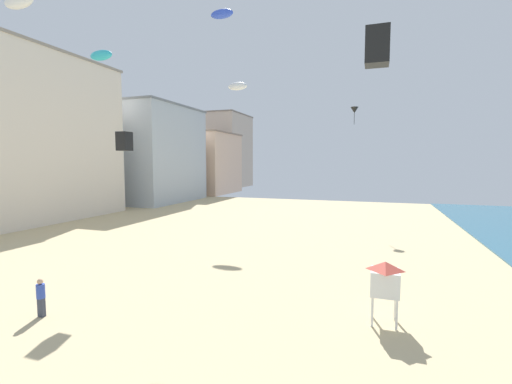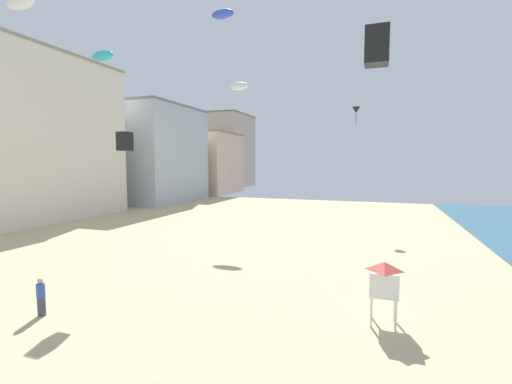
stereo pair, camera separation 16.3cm
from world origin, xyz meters
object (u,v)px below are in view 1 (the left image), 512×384
object	(u,v)px
kite_black_delta	(354,110)
kite_black_box	(377,47)
kite_flyer	(41,295)
kite_white_parafoil	(19,1)
kite_white_parafoil_2	(238,86)
lifeguard_stand	(385,279)
kite_blue_parafoil	(222,14)
kite_black_box_2	(124,141)
kite_cyan_parafoil	(101,55)

from	to	relation	value
kite_black_delta	kite_black_box	bearing A→B (deg)	-84.30
kite_flyer	kite_white_parafoil	xyz separation A→B (m)	(-9.30, 7.01, 16.15)
kite_white_parafoil	kite_white_parafoil_2	bearing A→B (deg)	58.58
lifeguard_stand	kite_black_box	xyz separation A→B (m)	(-0.55, 1.97, 9.70)
kite_blue_parafoil	kite_black_box_2	world-z (taller)	kite_blue_parafoil
kite_white_parafoil	kite_cyan_parafoil	size ratio (longest dim) A/B	1.27
kite_cyan_parafoil	kite_blue_parafoil	bearing A→B (deg)	16.58
kite_black_box	kite_white_parafoil_2	size ratio (longest dim) A/B	0.79
lifeguard_stand	kite_blue_parafoil	size ratio (longest dim) A/B	1.42
kite_black_box_2	lifeguard_stand	bearing A→B (deg)	-6.83
kite_cyan_parafoil	lifeguard_stand	bearing A→B (deg)	-19.98
kite_flyer	kite_black_box_2	distance (m)	8.85
kite_cyan_parafoil	kite_black_box_2	world-z (taller)	kite_cyan_parafoil
lifeguard_stand	kite_flyer	bearing A→B (deg)	-161.76
kite_white_parafoil	kite_black_delta	bearing A→B (deg)	46.75
kite_black_box_2	kite_white_parafoil_2	xyz separation A→B (m)	(0.20, 16.58, 6.33)
kite_white_parafoil_2	lifeguard_stand	bearing A→B (deg)	-53.18
kite_black_box_2	kite_cyan_parafoil	bearing A→B (deg)	138.97
kite_flyer	kite_black_delta	size ratio (longest dim) A/B	0.90
kite_black_delta	kite_black_box_2	world-z (taller)	kite_black_delta
kite_flyer	kite_blue_parafoil	xyz separation A→B (m)	(2.05, 14.16, 16.59)
lifeguard_stand	kite_black_box_2	xyz separation A→B (m)	(-13.86, 1.66, 5.84)
kite_flyer	kite_white_parafoil	bearing A→B (deg)	-166.37
kite_flyer	kite_black_box	bearing A→B (deg)	75.23
lifeguard_stand	kite_black_delta	world-z (taller)	kite_black_delta
kite_white_parafoil	kite_cyan_parafoil	distance (m)	5.68
kite_white_parafoil_2	kite_black_box_2	bearing A→B (deg)	-90.69
lifeguard_stand	kite_black_box	distance (m)	9.91
lifeguard_stand	kite_white_parafoil	size ratio (longest dim) A/B	1.01
kite_cyan_parafoil	kite_black_box_2	bearing A→B (deg)	-41.03
kite_white_parafoil	kite_white_parafoil_2	size ratio (longest dim) A/B	1.26
kite_black_box_2	kite_black_box	bearing A→B (deg)	1.32
kite_flyer	kite_black_box_2	size ratio (longest dim) A/B	1.56
lifeguard_stand	kite_black_box_2	size ratio (longest dim) A/B	2.43
kite_blue_parafoil	kite_black_box_2	xyz separation A→B (m)	(-2.22, -8.45, -9.83)
kite_flyer	kite_black_box	xyz separation A→B (m)	(13.14, 6.02, 10.62)
kite_cyan_parafoil	kite_blue_parafoil	xyz separation A→B (m)	(8.89, 2.65, 2.88)
kite_flyer	kite_white_parafoil	distance (m)	19.91
lifeguard_stand	kite_black_box	bearing A→B (deg)	107.47
kite_black_box	kite_cyan_parafoil	world-z (taller)	kite_cyan_parafoil
kite_blue_parafoil	kite_cyan_parafoil	bearing A→B (deg)	-163.42
kite_black_box	kite_black_delta	distance (m)	22.58
kite_white_parafoil	kite_black_box	distance (m)	23.13
kite_blue_parafoil	kite_black_box_2	size ratio (longest dim) A/B	1.71
kite_flyer	kite_black_delta	bearing A→B (deg)	119.69
kite_cyan_parafoil	kite_blue_parafoil	size ratio (longest dim) A/B	1.11
kite_white_parafoil_2	kite_cyan_parafoil	bearing A→B (deg)	-122.51
kite_white_parafoil	kite_cyan_parafoil	bearing A→B (deg)	61.31
lifeguard_stand	kite_blue_parafoil	distance (m)	21.98
kite_blue_parafoil	kite_black_box	bearing A→B (deg)	-36.31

